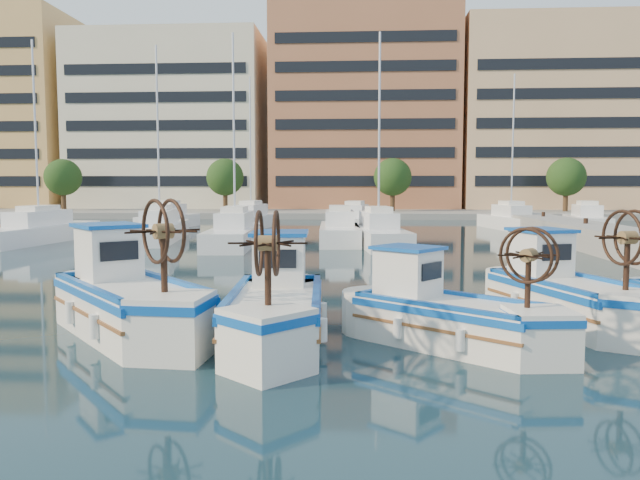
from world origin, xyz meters
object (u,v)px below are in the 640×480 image
at_px(fishing_boat_a, 127,297).
at_px(fishing_boat_d, 566,292).
at_px(fishing_boat_b, 276,305).
at_px(fishing_boat_c, 446,312).

distance_m(fishing_boat_a, fishing_boat_d, 10.14).
bearing_deg(fishing_boat_a, fishing_boat_d, -31.11).
bearing_deg(fishing_boat_d, fishing_boat_b, 178.98).
height_order(fishing_boat_a, fishing_boat_b, fishing_boat_a).
distance_m(fishing_boat_a, fishing_boat_b, 3.40).
distance_m(fishing_boat_c, fishing_boat_d, 3.81).
relative_size(fishing_boat_b, fishing_boat_c, 1.15).
bearing_deg(fishing_boat_b, fishing_boat_a, 169.45).
bearing_deg(fishing_boat_c, fishing_boat_d, -15.68).
xyz_separation_m(fishing_boat_a, fishing_boat_c, (6.89, -0.54, -0.14)).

